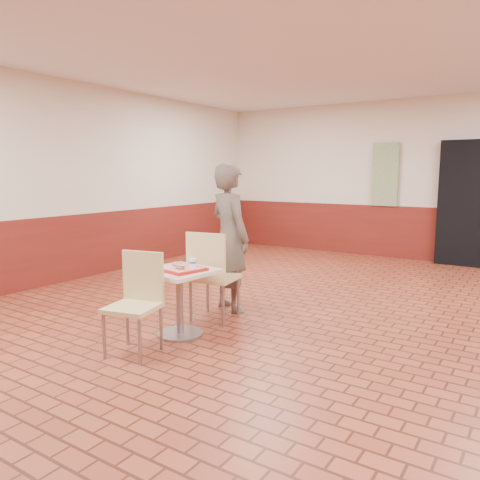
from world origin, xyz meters
The scene contains 11 objects.
room_shell centered at (0.00, 0.00, 1.50)m, with size 8.01×10.01×3.01m.
wainscot_band centered at (0.00, 0.00, 0.50)m, with size 8.00×10.00×1.00m.
promo_poster centered at (-0.60, 4.94, 1.60)m, with size 0.50×0.03×1.20m, color gray.
main_table centered at (-0.98, -0.65, 0.46)m, with size 0.64×0.64×0.68m.
chair_main_front centered at (-1.02, -1.19, 0.51)m, with size 0.51×0.51×0.92m.
chair_main_back centered at (-0.98, -0.11, 0.56)m, with size 0.53×0.53×1.00m.
customer centered at (-1.07, 0.39, 0.88)m, with size 0.64×0.42×1.75m, color #5E5449.
serving_tray centered at (-0.98, -0.65, 0.69)m, with size 0.48×0.37×0.03m.
ring_donut centered at (-1.05, -0.60, 0.72)m, with size 0.10×0.10×0.03m, color #BB7044.
long_john_donut centered at (-0.90, -0.72, 0.73)m, with size 0.14×0.09×0.04m.
paper_cup centered at (-0.86, -0.57, 0.75)m, with size 0.07×0.07×0.09m.
Camera 1 is at (2.05, -4.13, 1.64)m, focal length 35.00 mm.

